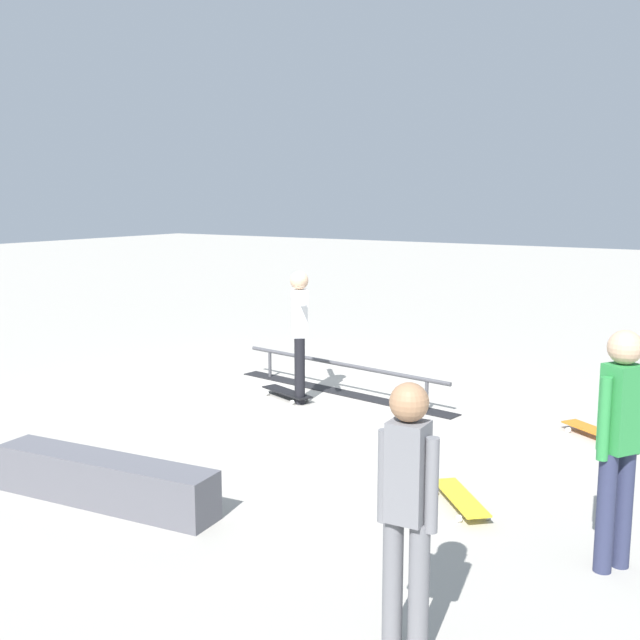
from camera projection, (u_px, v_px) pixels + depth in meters
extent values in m
plane|color=#ADA89E|center=(289.00, 402.00, 9.22)|extent=(60.00, 60.00, 0.00)
cube|color=black|center=(341.00, 392.00, 9.63)|extent=(3.32, 0.70, 0.01)
cylinder|color=#47474C|center=(427.00, 396.00, 8.79)|extent=(0.04, 0.04, 0.37)
cylinder|color=#47474C|center=(270.00, 364.00, 10.42)|extent=(0.04, 0.04, 0.37)
cylinder|color=#47474C|center=(342.00, 364.00, 9.57)|extent=(3.13, 0.49, 0.05)
cube|color=#595960|center=(104.00, 481.00, 6.14)|extent=(2.04, 0.58, 0.39)
cylinder|color=black|center=(300.00, 371.00, 9.07)|extent=(0.16, 0.16, 0.80)
cylinder|color=black|center=(299.00, 368.00, 9.22)|extent=(0.16, 0.16, 0.80)
cube|color=white|center=(299.00, 313.00, 9.04)|extent=(0.27, 0.28, 0.57)
sphere|color=tan|center=(299.00, 280.00, 8.97)|extent=(0.22, 0.22, 0.22)
cylinder|color=white|center=(301.00, 300.00, 8.64)|extent=(0.38, 0.46, 0.07)
cylinder|color=white|center=(297.00, 291.00, 9.36)|extent=(0.38, 0.46, 0.07)
cube|color=black|center=(287.00, 392.00, 9.36)|extent=(0.82, 0.45, 0.02)
cylinder|color=white|center=(267.00, 393.00, 9.51)|extent=(0.06, 0.05, 0.05)
cylinder|color=white|center=(282.00, 390.00, 9.65)|extent=(0.06, 0.05, 0.05)
cylinder|color=white|center=(292.00, 402.00, 9.09)|extent=(0.06, 0.05, 0.05)
cylinder|color=white|center=(308.00, 399.00, 9.23)|extent=(0.06, 0.05, 0.05)
cylinder|color=#2D3351|center=(623.00, 508.00, 5.07)|extent=(0.16, 0.16, 0.82)
cylinder|color=#2D3351|center=(605.00, 513.00, 5.00)|extent=(0.16, 0.16, 0.82)
cube|color=#2D8C42|center=(621.00, 408.00, 4.92)|extent=(0.27, 0.28, 0.58)
sphere|color=tan|center=(625.00, 347.00, 4.86)|extent=(0.22, 0.22, 0.22)
cylinder|color=#2D8C42|center=(637.00, 413.00, 4.99)|extent=(0.10, 0.10, 0.54)
cylinder|color=#2D8C42|center=(604.00, 419.00, 4.87)|extent=(0.10, 0.10, 0.54)
cylinder|color=slate|center=(419.00, 591.00, 4.06)|extent=(0.12, 0.12, 0.76)
cylinder|color=slate|center=(393.00, 584.00, 4.13)|extent=(0.12, 0.12, 0.76)
cube|color=slate|center=(408.00, 472.00, 3.99)|extent=(0.21, 0.19, 0.54)
sphere|color=#A87A56|center=(409.00, 402.00, 3.93)|extent=(0.21, 0.21, 0.21)
cylinder|color=slate|center=(432.00, 485.00, 3.93)|extent=(0.07, 0.07, 0.51)
cylinder|color=slate|center=(384.00, 476.00, 4.06)|extent=(0.07, 0.07, 0.51)
cube|color=orange|center=(596.00, 431.00, 7.81)|extent=(0.78, 0.60, 0.02)
cylinder|color=white|center=(625.00, 442.00, 7.63)|extent=(0.06, 0.05, 0.05)
cylinder|color=white|center=(608.00, 445.00, 7.53)|extent=(0.06, 0.05, 0.05)
cylinder|color=white|center=(585.00, 427.00, 8.11)|extent=(0.06, 0.05, 0.05)
cylinder|color=white|center=(568.00, 430.00, 8.02)|extent=(0.06, 0.05, 0.05)
cube|color=yellow|center=(461.00, 497.00, 6.10)|extent=(0.69, 0.72, 0.02)
cylinder|color=white|center=(487.00, 516.00, 5.86)|extent=(0.06, 0.06, 0.05)
cylinder|color=white|center=(459.00, 519.00, 5.82)|extent=(0.06, 0.06, 0.05)
cylinder|color=white|center=(462.00, 490.00, 6.39)|extent=(0.06, 0.06, 0.05)
cylinder|color=white|center=(436.00, 492.00, 6.35)|extent=(0.06, 0.06, 0.05)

